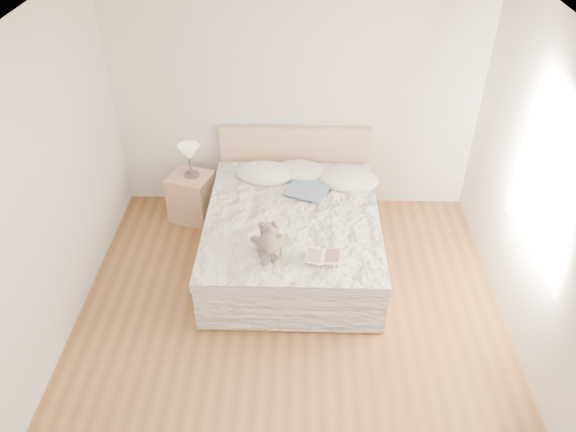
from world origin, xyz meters
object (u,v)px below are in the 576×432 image
Objects in this scene: table_lamp at (189,154)px; teddy_bear at (268,250)px; photo_book at (254,175)px; childrens_book at (323,257)px; bed at (293,232)px; nightstand at (192,197)px.

teddy_bear is at bearing -56.07° from table_lamp.
table_lamp reaches higher than photo_book.
table_lamp reaches higher than childrens_book.
photo_book is at bearing 92.57° from teddy_bear.
table_lamp is at bearing 145.74° from photo_book.
table_lamp is (-1.14, 0.67, 0.52)m from bed.
table_lamp is 2.03m from childrens_book.
teddy_bear reaches higher than childrens_book.
table_lamp is 1.03× the size of teddy_bear.
childrens_book is at bearing -69.16° from bed.
photo_book is at bearing 124.89° from childrens_book.
nightstand is at bearing -154.27° from table_lamp.
bed is at bearing -30.54° from table_lamp.
nightstand is at bearing 146.94° from photo_book.
table_lamp is 1.26× the size of photo_book.
teddy_bear is at bearing -107.52° from photo_book.
childrens_book is at bearing -89.12° from photo_book.
photo_book is at bearing -6.78° from table_lamp.
nightstand is at bearing 150.47° from bed.
teddy_bear is at bearing -179.42° from childrens_book.
photo_book is 0.91× the size of childrens_book.
teddy_bear is (0.95, -1.36, 0.37)m from nightstand.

